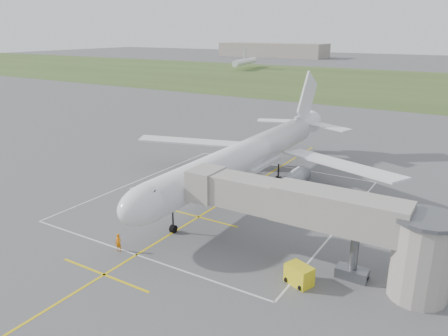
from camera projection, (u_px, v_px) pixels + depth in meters
The scene contains 11 objects.
ground at pixel (243, 190), 56.38m from camera, with size 700.00×700.00×0.00m, color #4F4F51.
grass_strip at pixel (414, 85), 161.86m from camera, with size 700.00×120.00×0.02m, color #3C5123.
apron_markings at pixel (219, 205), 51.66m from camera, with size 28.20×60.00×0.01m.
airliner at pixel (246, 156), 55.66m from camera, with size 38.93×46.75×13.52m.
jet_bridge at pixel (329, 220), 36.13m from camera, with size 23.40×5.00×7.20m.
gpu_unit at pixel (299, 275), 35.37m from camera, with size 2.53×2.13×1.63m.
baggage_cart at pixel (141, 196), 51.71m from camera, with size 2.90×2.21×1.79m.
ramp_worker_nose at pixel (118, 243), 40.62m from camera, with size 0.63×0.41×1.73m, color orange.
ramp_worker_wing at pixel (225, 174), 59.69m from camera, with size 0.88×0.68×1.81m, color #FD3C08.
distant_hangars at pixel (424, 53), 278.05m from camera, with size 345.00×49.00×12.00m.
distant_aircraft at pixel (431, 67), 195.07m from camera, with size 195.24×50.40×8.85m.
Camera 1 is at (25.65, -46.28, 19.82)m, focal length 35.00 mm.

